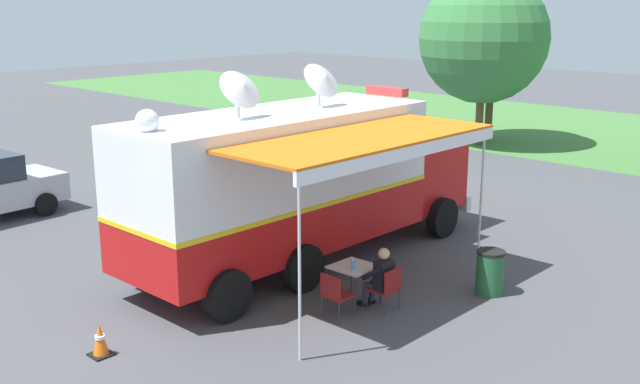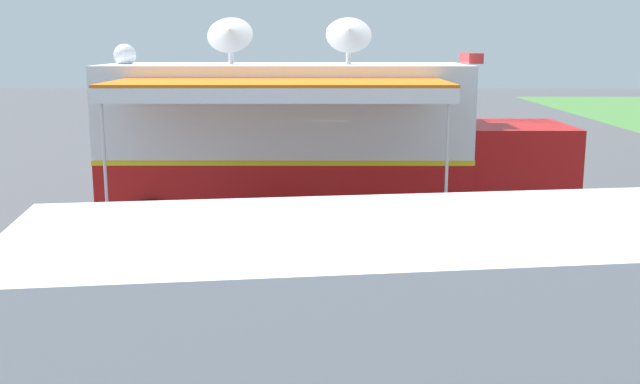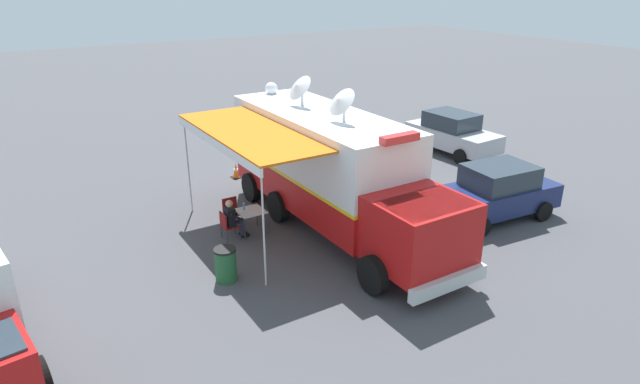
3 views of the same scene
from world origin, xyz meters
TOP-DOWN VIEW (x-y plane):
  - ground_plane at (0.00, 0.00)m, footprint 100.00×100.00m
  - lot_stripe at (-2.22, 1.75)m, footprint 0.15×4.80m
  - command_truck at (0.03, 0.75)m, footprint 4.89×9.50m
  - folding_table at (2.35, -0.21)m, footprint 0.80×0.80m
  - water_bottle at (2.49, -0.39)m, footprint 0.07×0.07m
  - folding_chair_at_table at (3.15, -0.15)m, footprint 0.48×0.48m
  - folding_chair_beside_table at (2.63, -1.06)m, footprint 0.48×0.48m
  - seated_responder at (2.96, -0.15)m, footprint 0.66×0.55m
  - trash_bin at (4.09, 1.98)m, footprint 0.57×0.57m
  - traffic_cone at (0.82, -4.89)m, footprint 0.36×0.36m
  - car_behind_truck at (-4.80, 2.90)m, footprint 4.34×2.29m
  - car_far_corner at (-8.60, -2.90)m, footprint 2.21×4.30m

SIDE VIEW (x-z plane):
  - ground_plane at x=0.00m, z-range 0.00..0.00m
  - lot_stripe at x=-2.22m, z-range 0.00..0.01m
  - traffic_cone at x=0.82m, z-range -0.01..0.57m
  - trash_bin at x=4.09m, z-range 0.00..0.91m
  - folding_chair_at_table at x=3.15m, z-range 0.08..0.95m
  - folding_chair_beside_table at x=2.63m, z-range 0.08..0.95m
  - seated_responder at x=2.96m, z-range 0.03..1.28m
  - folding_table at x=2.35m, z-range 0.31..1.04m
  - water_bottle at x=2.49m, z-range 0.72..0.95m
  - car_behind_truck at x=-4.80m, z-range 0.00..1.76m
  - car_far_corner at x=-8.60m, z-range 0.00..1.76m
  - command_truck at x=0.03m, z-range -0.32..4.21m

